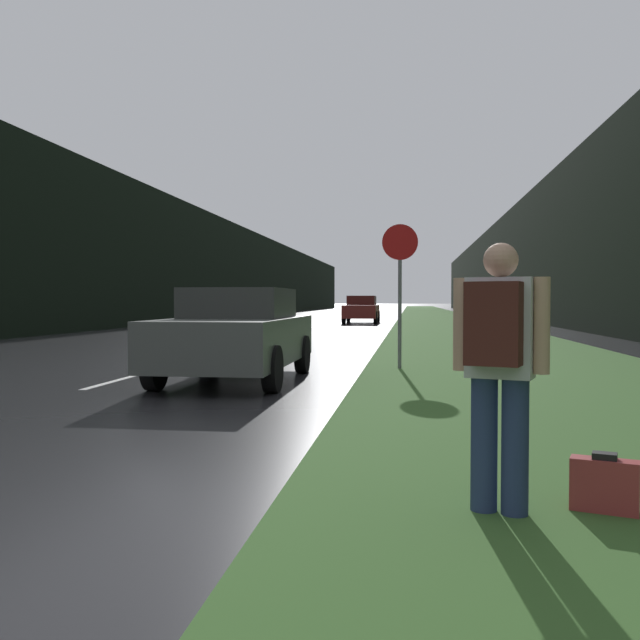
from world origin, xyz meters
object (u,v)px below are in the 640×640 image
at_px(stop_sign, 400,280).
at_px(car_passing_near, 237,334).
at_px(suitcase, 604,486).
at_px(car_passing_far, 362,309).
at_px(hitchhiker_with_backpack, 499,360).

height_order(stop_sign, car_passing_near, stop_sign).
relative_size(suitcase, car_passing_far, 0.09).
xyz_separation_m(stop_sign, hitchhiker_with_backpack, (0.73, -8.81, -0.75)).
height_order(car_passing_near, car_passing_far, car_passing_far).
bearing_deg(car_passing_near, car_passing_far, -90.00).
bearing_deg(suitcase, car_passing_far, 114.83).
xyz_separation_m(hitchhiker_with_backpack, car_passing_far, (-3.35, 35.05, -0.15)).
bearing_deg(suitcase, car_passing_near, 139.90).
bearing_deg(hitchhiker_with_backpack, stop_sign, 113.04).
distance_m(car_passing_near, car_passing_far, 28.41).
relative_size(hitchhiker_with_backpack, suitcase, 3.98).
xyz_separation_m(stop_sign, car_passing_far, (-2.62, 26.25, -0.89)).
bearing_deg(car_passing_far, car_passing_near, 90.00).
bearing_deg(hitchhiker_with_backpack, car_passing_far, 113.75).
distance_m(hitchhiker_with_backpack, suitcase, 1.03).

